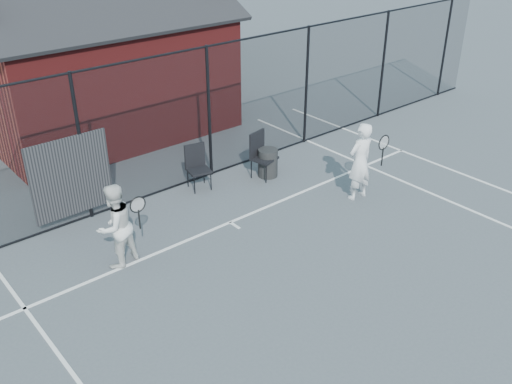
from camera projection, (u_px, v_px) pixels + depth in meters
ground at (342, 295)px, 9.32m from camera, size 80.00×80.00×0.00m
court_lines at (409, 338)px, 8.43m from camera, size 11.02×18.00×0.01m
fence at (158, 130)px, 11.85m from camera, size 22.04×3.00×3.00m
clubhouse at (104, 73)px, 14.93m from camera, size 6.50×4.36×4.19m
player_front at (360, 161)px, 11.88m from camera, size 0.77×0.57×1.70m
player_back at (115, 226)px, 9.76m from camera, size 0.90×0.75×1.54m
chair_left at (199, 168)px, 12.42m from camera, size 0.56×0.57×0.97m
chair_right at (264, 156)px, 12.89m from camera, size 0.61×0.62×1.05m
waste_bin at (268, 163)px, 13.04m from camera, size 0.52×0.52×0.66m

